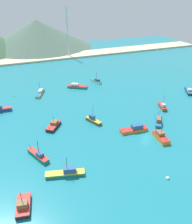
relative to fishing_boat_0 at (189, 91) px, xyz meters
The scene contains 20 objects.
ground 42.87m from the fishing_boat_0, behind, with size 260.00×280.00×0.50m.
fishing_boat_0 is the anchor object (origin of this frame).
fishing_boat_1 90.47m from the fishing_boat_0, behind, with size 8.97×2.93×5.53m.
fishing_boat_2 83.19m from the fishing_boat_0, 163.89° to the right, with size 5.53×9.38×6.67m.
fishing_boat_4 56.80m from the fishing_boat_0, behind, with size 4.60×7.62×6.99m.
fishing_boat_5 37.85m from the fishing_boat_0, 149.41° to the right, with size 7.78×9.71×2.56m.
fishing_boat_6 25.55m from the fishing_boat_0, 157.42° to the right, with size 3.89×7.09×6.47m.
fishing_boat_7 57.63m from the fishing_boat_0, 151.31° to the left, with size 10.33×8.29×2.27m.
fishing_boat_8 71.71m from the fishing_boat_0, behind, with size 7.16×7.88×4.98m.
fishing_boat_9 49.24m from the fishing_boat_0, 154.55° to the right, with size 10.54×3.84×2.57m.
fishing_boat_10 95.79m from the fishing_boat_0, 154.79° to the right, with size 4.47×7.38×5.34m.
fishing_boat_11 81.49m from the fishing_boat_0, 155.43° to the right, with size 11.19×5.09×6.33m.
fishing_boat_12 48.47m from the fishing_boat_0, 143.02° to the right, with size 3.90×7.99×5.81m.
fishing_boat_13 75.00m from the fishing_boat_0, 159.52° to the left, with size 6.37×10.34×6.28m.
fishing_boat_14 49.06m from the fishing_boat_0, 141.00° to the left, with size 4.60×7.67×5.99m.
buoy_0 86.97m from the fishing_boat_0, 160.72° to the left, with size 0.63×0.63×0.63m.
buoy_1 66.94m from the fishing_boat_0, 136.67° to the right, with size 1.04×1.04×1.04m.
beach_strip 102.22m from the fishing_boat_0, 114.68° to the left, with size 247.00×17.73×1.20m, color beige.
hill_central 143.89m from the fishing_boat_0, 111.22° to the left, with size 95.95×95.95×23.35m.
radio_tower 99.02m from the fishing_boat_0, 111.88° to the left, with size 3.59×2.87×35.90m.
Camera 1 is at (-42.75, -56.80, 46.33)m, focal length 37.39 mm.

